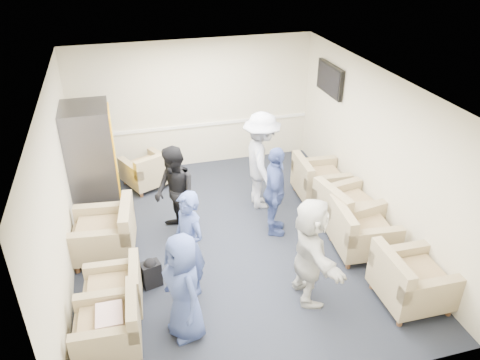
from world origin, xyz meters
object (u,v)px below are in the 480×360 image
object	(u,v)px
armchair_left_mid	(117,292)
armchair_left_far	(107,235)
armchair_corner	(148,172)
person_front_right	(310,251)
vending_machine	(92,160)
armchair_right_midnear	(360,233)
person_mid_right	(275,192)
person_back_left	(175,193)
armchair_left_near	(112,327)
armchair_right_near	(409,282)
person_front_left	(184,287)
person_mid_left	(189,244)
person_back_right	(261,161)
armchair_right_midfar	(347,211)
armchair_right_far	(317,181)

from	to	relation	value
armchair_left_mid	armchair_left_far	size ratio (longest dim) A/B	0.77
armchair_corner	person_front_right	world-z (taller)	person_front_right
armchair_left_far	vending_machine	bearing A→B (deg)	-167.50
armchair_right_midnear	person_mid_right	xyz separation A→B (m)	(-1.13, 0.88, 0.43)
armchair_corner	person_back_left	size ratio (longest dim) A/B	0.67
armchair_left_near	armchair_right_near	distance (m)	3.98
armchair_right_near	person_front_left	world-z (taller)	person_front_left
armchair_left_far	person_mid_left	xyz separation A→B (m)	(1.12, -1.15, 0.42)
vending_machine	person_front_left	distance (m)	3.57
person_front_left	person_back_right	xyz separation A→B (m)	(1.87, 2.72, 0.16)
armchair_corner	person_mid_right	bearing A→B (deg)	106.75
person_back_right	person_back_left	bearing A→B (deg)	111.19
armchair_left_far	armchair_right_midnear	world-z (taller)	armchair_left_far
person_back_left	person_back_right	bearing A→B (deg)	91.83
person_back_left	armchair_corner	bearing A→B (deg)	173.74
person_front_left	person_back_left	xyz separation A→B (m)	(0.22, 2.20, 0.05)
armchair_left_near	armchair_corner	bearing A→B (deg)	171.40
armchair_right_near	person_mid_left	world-z (taller)	person_mid_left
person_mid_left	person_mid_right	world-z (taller)	person_mid_left
person_back_right	person_mid_right	world-z (taller)	person_back_right
person_back_right	person_mid_left	bearing A→B (deg)	142.86
armchair_left_mid	armchair_right_midfar	size ratio (longest dim) A/B	0.74
person_front_left	armchair_right_near	bearing A→B (deg)	69.30
armchair_right_far	person_mid_left	world-z (taller)	person_mid_left
person_back_left	armchair_left_far	bearing A→B (deg)	-93.16
armchair_left_near	armchair_left_far	distance (m)	1.92
vending_machine	person_back_left	xyz separation A→B (m)	(1.28, -1.20, -0.20)
person_back_left	person_mid_right	xyz separation A→B (m)	(1.60, -0.37, -0.01)
armchair_left_mid	person_back_right	bearing A→B (deg)	131.45
person_front_left	person_back_left	world-z (taller)	person_back_left
armchair_right_far	person_back_left	size ratio (longest dim) A/B	0.58
armchair_left_near	armchair_corner	xyz separation A→B (m)	(0.83, 3.98, 0.00)
armchair_left_far	armchair_right_midnear	size ratio (longest dim) A/B	1.07
armchair_left_near	armchair_right_midnear	bearing A→B (deg)	106.70
person_mid_right	person_mid_left	bearing A→B (deg)	141.05
armchair_right_far	person_front_left	world-z (taller)	person_front_left
armchair_right_far	person_front_right	bearing A→B (deg)	156.81
armchair_right_near	armchair_right_far	bearing A→B (deg)	2.22
vending_machine	person_front_left	world-z (taller)	vending_machine
armchair_right_midnear	armchair_right_midfar	size ratio (longest dim) A/B	0.90
person_front_right	armchair_right_midfar	bearing A→B (deg)	-39.39
armchair_left_far	armchair_left_near	bearing A→B (deg)	6.92
armchair_right_near	person_front_left	distance (m)	3.09
armchair_left_near	person_back_left	xyz separation A→B (m)	(1.14, 2.18, 0.49)
armchair_left_near	armchair_right_far	xyz separation A→B (m)	(3.90, 2.67, 0.04)
armchair_right_near	armchair_right_midfar	bearing A→B (deg)	1.63
person_front_left	person_back_left	distance (m)	2.21
person_mid_left	person_back_left	world-z (taller)	person_back_left
armchair_left_mid	person_mid_right	distance (m)	2.94
armchair_left_far	armchair_corner	xyz separation A→B (m)	(0.83, 2.06, -0.05)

